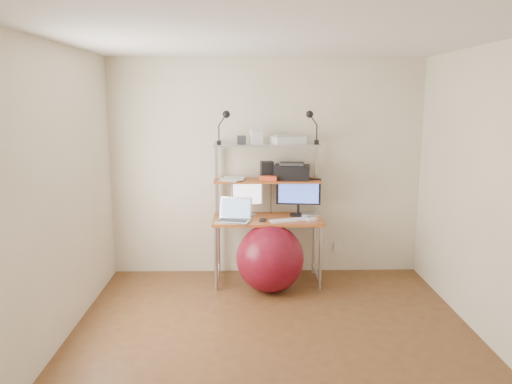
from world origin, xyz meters
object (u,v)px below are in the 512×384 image
monitor_black (298,194)px  laptop (235,216)px  printer (292,172)px  monitor_silver (247,196)px  exercise_ball (270,258)px

monitor_black → laptop: 0.78m
laptop → printer: bearing=37.4°
monitor_black → laptop: size_ratio=1.20×
monitor_silver → monitor_black: size_ratio=0.83×
monitor_black → laptop: bearing=-154.4°
monitor_silver → exercise_ball: size_ratio=0.57×
monitor_silver → laptop: bearing=-137.5°
monitor_silver → printer: (0.50, 0.00, 0.28)m
monitor_silver → printer: bearing=-18.6°
monitor_silver → laptop: monitor_silver is taller
laptop → exercise_ball: 0.60m
monitor_silver → monitor_black: bearing=-20.6°
monitor_black → exercise_ball: 0.82m
monitor_silver → laptop: (-0.14, -0.26, -0.17)m
laptop → printer: 0.82m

